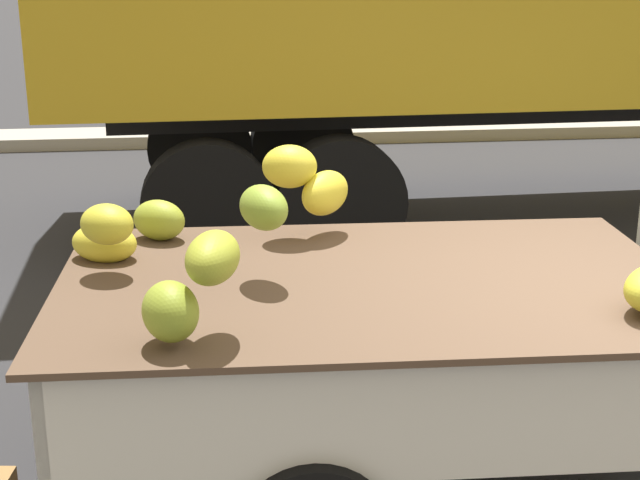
# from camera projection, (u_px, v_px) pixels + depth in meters

# --- Properties ---
(curb_strip) EXTENTS (80.00, 0.80, 0.16)m
(curb_strip) POSITION_uv_depth(u_px,v_px,m) (359.00, 133.00, 12.93)
(curb_strip) COLOR gray
(curb_strip) RESTS_ON ground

